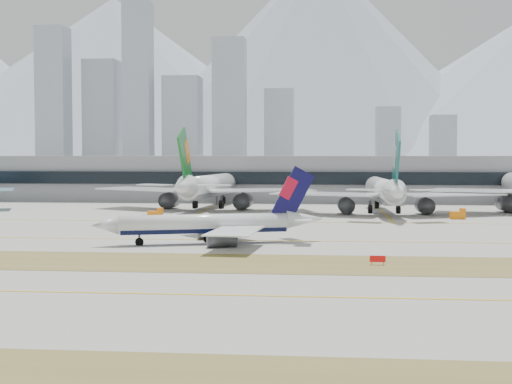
# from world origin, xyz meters

# --- Properties ---
(ground) EXTENTS (3000.00, 3000.00, 0.00)m
(ground) POSITION_xyz_m (0.00, 0.00, 0.00)
(ground) COLOR #9F9B94
(ground) RESTS_ON ground
(apron_markings) EXTENTS (360.00, 122.22, 0.06)m
(apron_markings) POSITION_xyz_m (0.00, -53.95, 0.02)
(apron_markings) COLOR brown
(apron_markings) RESTS_ON ground
(taxiing_airliner) EXTENTS (39.34, 33.46, 13.55)m
(taxiing_airliner) POSITION_xyz_m (-7.63, -9.91, 3.27)
(taxiing_airliner) COLOR white
(taxiing_airliner) RESTS_ON ground
(widebody_eva) EXTENTS (63.41, 62.30, 22.69)m
(widebody_eva) POSITION_xyz_m (-21.41, 68.58, 6.03)
(widebody_eva) COLOR white
(widebody_eva) RESTS_ON ground
(widebody_cathay) EXTENTS (60.06, 58.69, 21.41)m
(widebody_cathay) POSITION_xyz_m (27.47, 56.08, 5.69)
(widebody_cathay) COLOR white
(widebody_cathay) RESTS_ON ground
(terminal) EXTENTS (280.00, 43.10, 15.00)m
(terminal) POSITION_xyz_m (0.00, 114.84, 7.50)
(terminal) COLOR gray
(terminal) RESTS_ON ground
(hold_sign_right) EXTENTS (2.20, 0.15, 1.35)m
(hold_sign_right) POSITION_xyz_m (18.98, -32.00, 0.88)
(hold_sign_right) COLOR red
(hold_sign_right) RESTS_ON ground
(gse_b) EXTENTS (3.55, 2.00, 2.60)m
(gse_b) POSITION_xyz_m (-28.71, 36.62, 1.05)
(gse_b) COLOR orange
(gse_b) RESTS_ON ground
(gse_c) EXTENTS (3.55, 2.00, 2.60)m
(gse_c) POSITION_xyz_m (43.63, 41.95, 1.05)
(gse_c) COLOR orange
(gse_c) RESTS_ON ground
(city_skyline) EXTENTS (342.00, 49.80, 140.00)m
(city_skyline) POSITION_xyz_m (-106.76, 453.42, 49.80)
(city_skyline) COLOR #99A2AE
(city_skyline) RESTS_ON ground
(mountain_ridge) EXTENTS (2830.00, 1120.00, 470.00)m
(mountain_ridge) POSITION_xyz_m (33.00, 1404.14, 181.85)
(mountain_ridge) COLOR #9EA8B7
(mountain_ridge) RESTS_ON ground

